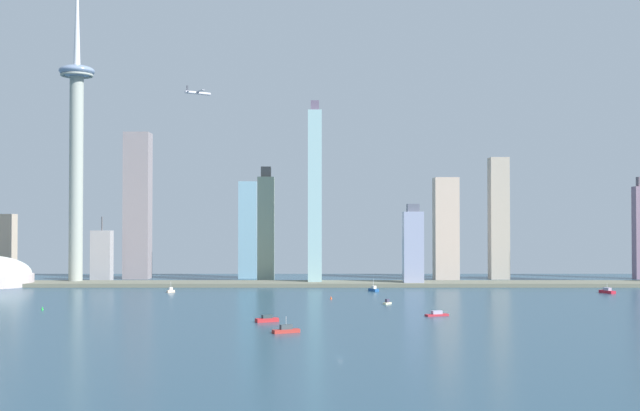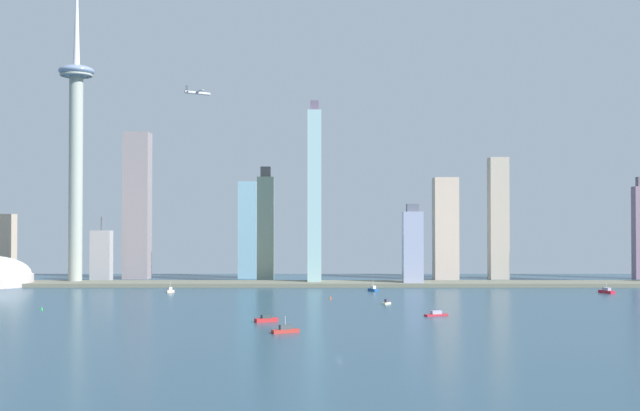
% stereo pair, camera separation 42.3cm
% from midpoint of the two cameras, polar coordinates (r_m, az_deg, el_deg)
% --- Properties ---
extents(ground_plane, '(6000.00, 6000.00, 0.00)m').
position_cam_midpoint_polar(ground_plane, '(383.99, 1.58, -10.32)').
color(ground_plane, '#254357').
extents(waterfront_pier, '(867.41, 51.62, 3.56)m').
position_cam_midpoint_polar(waterfront_pier, '(814.43, 0.84, -5.38)').
color(waterfront_pier, '#686958').
rests_on(waterfront_pier, ground).
extents(observation_tower, '(35.12, 35.12, 332.13)m').
position_cam_midpoint_polar(observation_tower, '(866.31, -16.18, 4.74)').
color(observation_tower, '#949B91').
rests_on(observation_tower, ground).
extents(skyscraper_1, '(25.67, 24.70, 109.87)m').
position_cam_midpoint_polar(skyscraper_1, '(903.29, 8.80, -1.59)').
color(skyscraper_1, beige).
rests_on(skyscraper_1, ground).
extents(skyscraper_3, '(21.00, 15.36, 67.84)m').
position_cam_midpoint_polar(skyscraper_3, '(907.08, -14.55, -3.35)').
color(skyscraper_3, '#9B9797').
rests_on(skyscraper_3, ground).
extents(skyscraper_4, '(20.39, 20.75, 70.86)m').
position_cam_midpoint_polar(skyscraper_4, '(961.00, -20.62, -2.66)').
color(skyscraper_4, '#BCA78F').
rests_on(skyscraper_4, ground).
extents(skyscraper_5, '(20.36, 19.77, 132.64)m').
position_cam_midpoint_polar(skyscraper_5, '(928.27, 12.32, -0.86)').
color(skyscraper_5, '#B7A894').
rests_on(skyscraper_5, ground).
extents(skyscraper_6, '(13.57, 26.16, 182.24)m').
position_cam_midpoint_polar(skyscraper_6, '(825.24, -0.18, 0.66)').
color(skyscraper_6, '#98C2C6').
rests_on(skyscraper_6, ground).
extents(skyscraper_7, '(19.20, 19.26, 79.61)m').
position_cam_midpoint_polar(skyscraper_7, '(813.20, 6.57, -2.86)').
color(skyscraper_7, '#9BA2C0').
rests_on(skyscraper_7, ground).
extents(skyscraper_8, '(27.60, 24.82, 160.53)m').
position_cam_midpoint_polar(skyscraper_8, '(934.87, -12.21, -0.01)').
color(skyscraper_8, gray).
rests_on(skyscraper_8, ground).
extents(skyscraper_9, '(19.83, 24.62, 107.07)m').
position_cam_midpoint_polar(skyscraper_9, '(928.95, -4.77, -1.67)').
color(skyscraper_9, '#7AA9C1').
rests_on(skyscraper_9, ground).
extents(skyscraper_10, '(16.65, 20.28, 119.67)m').
position_cam_midpoint_polar(skyscraper_10, '(866.98, -3.55, -1.51)').
color(skyscraper_10, '#96A68D').
rests_on(skyscraper_10, ground).
extents(boat_1, '(6.92, 7.39, 3.90)m').
position_cam_midpoint_polar(boat_1, '(629.93, 4.80, -6.63)').
color(boat_1, beige).
rests_on(boat_1, ground).
extents(boat_2, '(6.72, 6.61, 9.70)m').
position_cam_midpoint_polar(boat_2, '(744.92, -10.02, -5.76)').
color(boat_2, beige).
rests_on(boat_2, ground).
extents(boat_3, '(14.88, 10.25, 4.40)m').
position_cam_midpoint_polar(boat_3, '(517.14, -3.49, -7.79)').
color(boat_3, '#B32327').
rests_on(boat_3, ground).
extents(boat_4, '(15.72, 10.51, 9.14)m').
position_cam_midpoint_polar(boat_4, '(465.56, -2.18, -8.51)').
color(boat_4, '#A92D26').
rests_on(boat_4, ground).
extents(boat_5, '(16.16, 9.69, 3.49)m').
position_cam_midpoint_polar(boat_5, '(554.38, 8.18, -7.38)').
color(boat_5, '#B2232E').
rests_on(boat_5, ground).
extents(boat_6, '(10.36, 17.21, 8.85)m').
position_cam_midpoint_polar(boat_6, '(767.91, 19.26, -5.57)').
color(boat_6, '#B71B2D').
rests_on(boat_6, ground).
extents(boat_7, '(9.27, 11.68, 10.75)m').
position_cam_midpoint_polar(boat_7, '(748.08, 3.87, -5.75)').
color(boat_7, '#1C4E90').
rests_on(boat_7, ground).
extents(channel_buoy_0, '(1.71, 1.71, 2.81)m').
position_cam_midpoint_polar(channel_buoy_0, '(667.98, 0.93, -6.33)').
color(channel_buoy_0, '#E54C19').
rests_on(channel_buoy_0, ground).
extents(channel_buoy_1, '(1.61, 1.61, 2.62)m').
position_cam_midpoint_polar(channel_buoy_1, '(616.97, -18.32, -6.69)').
color(channel_buoy_1, green).
rests_on(channel_buoy_1, ground).
extents(airplane, '(24.77, 23.50, 7.85)m').
position_cam_midpoint_polar(airplane, '(830.46, -8.18, 7.65)').
color(airplane, '#B4B0BD').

